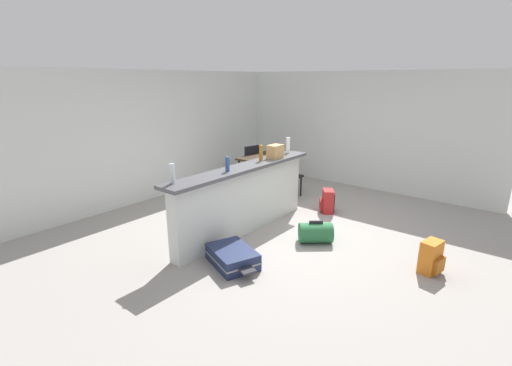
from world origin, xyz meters
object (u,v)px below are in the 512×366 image
object	(u,v)px
duffel_bag_green	(316,233)
bottle_blue	(227,164)
dining_chair_far_side	(249,163)
backpack_red	(327,202)
grocery_bag	(275,151)
bottle_amber	(261,153)
backpack_orange	(431,258)
bottle_white	(288,145)
dining_table	(266,161)
dining_chair_near_partition	(287,171)
suitcase_flat_navy	(232,257)
bottle_clear	(172,174)

from	to	relation	value
duffel_bag_green	bottle_blue	bearing A→B (deg)	124.96
dining_chair_far_side	backpack_red	size ratio (longest dim) A/B	2.21
grocery_bag	duffel_bag_green	size ratio (longest dim) A/B	0.46
bottle_amber	backpack_orange	bearing A→B (deg)	-89.34
bottle_white	dining_table	distance (m)	1.38
dining_chair_far_side	duffel_bag_green	world-z (taller)	dining_chair_far_side
dining_chair_near_partition	suitcase_flat_navy	xyz separation A→B (m)	(-2.87, -1.09, -0.41)
duffel_bag_green	backpack_orange	xyz separation A→B (m)	(0.14, -1.55, 0.05)
bottle_amber	grocery_bag	world-z (taller)	bottle_amber
bottle_white	grocery_bag	bearing A→B (deg)	-170.70
dining_table	suitcase_flat_navy	bearing A→B (deg)	-150.16
dining_chair_near_partition	duffel_bag_green	size ratio (longest dim) A/B	1.66
backpack_orange	grocery_bag	bearing A→B (deg)	83.87
bottle_white	dining_table	xyz separation A→B (m)	(0.73, 1.04, -0.55)
grocery_bag	dining_chair_near_partition	distance (m)	1.46
dining_chair_near_partition	duffel_bag_green	xyz separation A→B (m)	(-1.61, -1.60, -0.36)
grocery_bag	suitcase_flat_navy	bearing A→B (deg)	-161.85
grocery_bag	suitcase_flat_navy	distance (m)	2.06
bottle_blue	backpack_red	size ratio (longest dim) A/B	0.50
bottle_blue	dining_chair_near_partition	distance (m)	2.49
bottle_amber	dining_chair_near_partition	size ratio (longest dim) A/B	0.27
dining_chair_far_side	bottle_clear	bearing A→B (deg)	-155.58
grocery_bag	backpack_orange	xyz separation A→B (m)	(-0.28, -2.60, -0.97)
dining_chair_near_partition	backpack_orange	xyz separation A→B (m)	(-1.47, -3.15, -0.31)
bottle_blue	duffel_bag_green	world-z (taller)	bottle_blue
bottle_blue	duffel_bag_green	xyz separation A→B (m)	(0.74, -1.06, -1.02)
bottle_blue	backpack_red	xyz separation A→B (m)	(1.97, -0.59, -0.97)
dining_chair_near_partition	backpack_red	world-z (taller)	dining_chair_near_partition
bottle_blue	dining_table	world-z (taller)	bottle_blue
bottle_white	bottle_clear	bearing A→B (deg)	179.22
bottle_amber	dining_chair_far_side	xyz separation A→B (m)	(1.55, 1.55, -0.67)
dining_chair_near_partition	dining_chair_far_side	xyz separation A→B (m)	(0.05, 1.06, 0.00)
dining_chair_far_side	duffel_bag_green	distance (m)	3.15
suitcase_flat_navy	backpack_orange	distance (m)	2.49
dining_chair_far_side	bottle_blue	bearing A→B (deg)	-146.18
bottle_blue	backpack_orange	distance (m)	2.91
bottle_amber	backpack_orange	world-z (taller)	bottle_amber
dining_chair_far_side	suitcase_flat_navy	world-z (taller)	dining_chair_far_side
bottle_clear	bottle_blue	world-z (taller)	bottle_clear
grocery_bag	duffel_bag_green	xyz separation A→B (m)	(-0.42, -1.05, -1.02)
bottle_blue	suitcase_flat_navy	bearing A→B (deg)	-133.66
grocery_bag	bottle_white	bearing A→B (deg)	9.30
dining_table	backpack_red	distance (m)	1.81
dining_table	backpack_red	xyz separation A→B (m)	(-0.41, -1.71, -0.44)
bottle_amber	dining_table	bearing A→B (deg)	34.62
grocery_bag	suitcase_flat_navy	world-z (taller)	grocery_bag
bottle_blue	bottle_white	world-z (taller)	bottle_white
bottle_blue	bottle_amber	world-z (taller)	bottle_amber
bottle_blue	duffel_bag_green	bearing A→B (deg)	-55.04
backpack_orange	duffel_bag_green	bearing A→B (deg)	95.03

